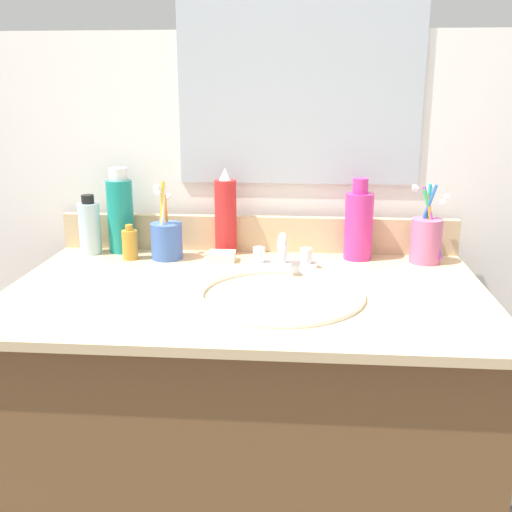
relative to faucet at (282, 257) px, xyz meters
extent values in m
cube|color=brown|center=(-0.07, -0.15, -0.42)|extent=(0.97, 0.57, 0.74)
cube|color=#D1B284|center=(-0.07, -0.15, -0.04)|extent=(1.01, 0.62, 0.02)
cube|color=#D1B284|center=(-0.07, 0.15, 0.02)|extent=(1.01, 0.02, 0.09)
cube|color=white|center=(-0.07, 0.21, -0.14)|extent=(2.11, 0.04, 1.30)
cube|color=#B2BCC6|center=(0.03, 0.19, 0.42)|extent=(0.60, 0.01, 0.56)
torus|color=white|center=(0.00, -0.19, -0.02)|extent=(0.35, 0.35, 0.02)
ellipsoid|color=white|center=(0.00, -0.19, -0.07)|extent=(0.30, 0.30, 0.11)
cylinder|color=#B2B5BA|center=(0.00, -0.19, -0.10)|extent=(0.04, 0.04, 0.01)
cube|color=silver|center=(0.00, 0.01, -0.02)|extent=(0.16, 0.05, 0.01)
cylinder|color=silver|center=(0.00, 0.01, 0.01)|extent=(0.02, 0.02, 0.06)
cylinder|color=silver|center=(0.00, -0.03, 0.04)|extent=(0.02, 0.09, 0.02)
cylinder|color=silver|center=(-0.06, 0.01, 0.00)|extent=(0.03, 0.03, 0.04)
cylinder|color=silver|center=(0.06, 0.01, 0.00)|extent=(0.03, 0.03, 0.04)
cylinder|color=#D8338C|center=(0.18, 0.10, 0.05)|extent=(0.07, 0.07, 0.16)
cylinder|color=#D8338C|center=(0.18, 0.10, 0.15)|extent=(0.04, 0.04, 0.04)
cylinder|color=gold|center=(-0.37, 0.05, 0.01)|extent=(0.04, 0.04, 0.07)
cylinder|color=gold|center=(-0.37, 0.05, 0.05)|extent=(0.02, 0.02, 0.01)
cylinder|color=red|center=(-0.15, 0.12, 0.06)|extent=(0.05, 0.05, 0.19)
cone|color=white|center=(-0.15, 0.12, 0.17)|extent=(0.03, 0.03, 0.03)
cylinder|color=silver|center=(-0.49, 0.09, 0.04)|extent=(0.05, 0.05, 0.13)
cylinder|color=black|center=(-0.49, 0.09, 0.11)|extent=(0.03, 0.03, 0.02)
cylinder|color=teal|center=(-0.41, 0.12, 0.06)|extent=(0.07, 0.07, 0.18)
cylinder|color=white|center=(-0.41, 0.12, 0.17)|extent=(0.04, 0.04, 0.03)
cylinder|color=#D16693|center=(0.34, 0.08, 0.03)|extent=(0.07, 0.07, 0.11)
cylinder|color=green|center=(0.35, 0.08, 0.07)|extent=(0.06, 0.02, 0.16)
cube|color=white|center=(0.38, 0.07, 0.13)|extent=(0.01, 0.02, 0.01)
cylinder|color=#B23FBF|center=(0.35, 0.07, 0.07)|extent=(0.05, 0.04, 0.17)
cube|color=white|center=(0.37, 0.06, 0.14)|extent=(0.01, 0.02, 0.01)
cylinder|color=orange|center=(0.35, 0.07, 0.06)|extent=(0.04, 0.03, 0.16)
cube|color=white|center=(0.36, 0.06, 0.12)|extent=(0.01, 0.02, 0.01)
cylinder|color=blue|center=(0.33, 0.09, 0.07)|extent=(0.05, 0.06, 0.18)
cube|color=white|center=(0.31, 0.11, 0.15)|extent=(0.01, 0.02, 0.02)
cylinder|color=#26B2B2|center=(0.34, 0.09, 0.07)|extent=(0.01, 0.03, 0.18)
cube|color=white|center=(0.35, 0.10, 0.15)|extent=(0.01, 0.02, 0.01)
cylinder|color=#3F66B7|center=(-0.29, 0.06, 0.02)|extent=(0.08, 0.08, 0.09)
cylinder|color=yellow|center=(-0.29, 0.05, 0.07)|extent=(0.02, 0.02, 0.18)
cube|color=white|center=(-0.30, 0.04, 0.15)|extent=(0.01, 0.02, 0.01)
cylinder|color=orange|center=(-0.29, 0.07, 0.06)|extent=(0.01, 0.04, 0.15)
cube|color=white|center=(-0.29, 0.09, 0.12)|extent=(0.01, 0.02, 0.01)
cylinder|color=white|center=(-0.29, 0.05, 0.07)|extent=(0.02, 0.03, 0.17)
cube|color=white|center=(-0.30, 0.04, 0.14)|extent=(0.01, 0.02, 0.01)
cube|color=white|center=(-0.15, 0.05, -0.02)|extent=(0.06, 0.04, 0.02)
camera|label=1|loc=(0.05, -1.35, 0.38)|focal=42.65mm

